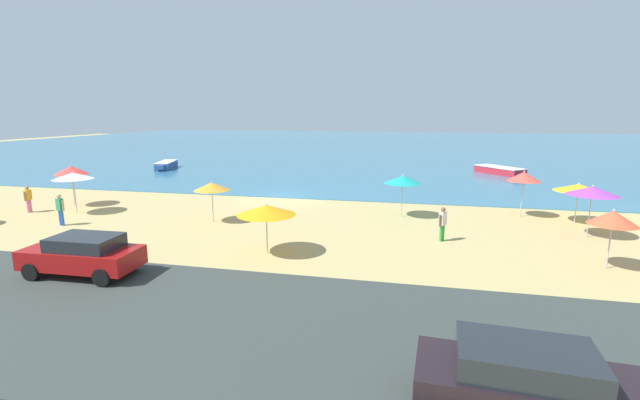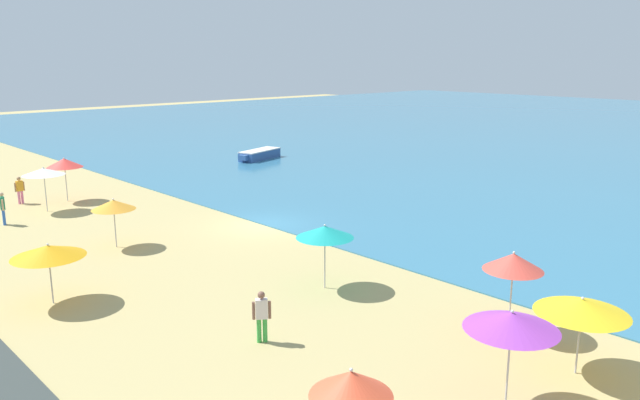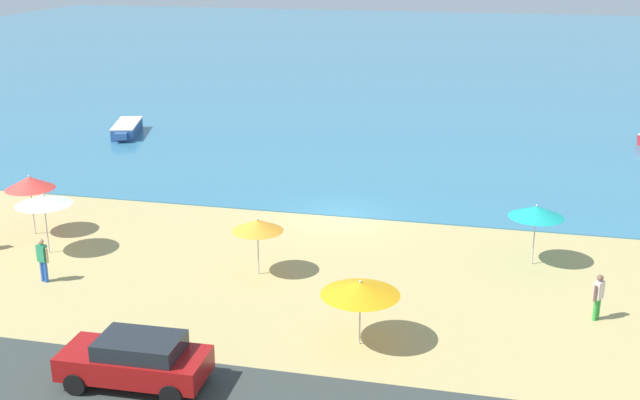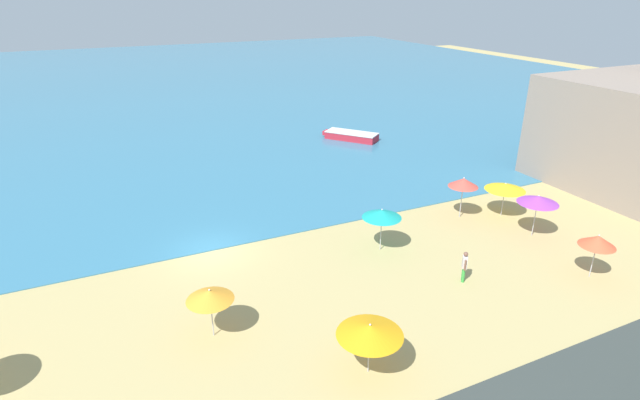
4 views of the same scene
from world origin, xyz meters
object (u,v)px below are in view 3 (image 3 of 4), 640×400
Objects in this scene: bather_2 at (43,258)px; parked_car_3 at (136,360)px; beach_umbrella_1 at (360,288)px; beach_umbrella_4 at (536,212)px; skiff_nearshore at (127,129)px; bather_1 at (598,295)px; beach_umbrella_6 at (44,200)px; beach_umbrella_3 at (30,183)px; beach_umbrella_5 at (258,225)px.

bather_2 is 0.40× the size of parked_car_3.
beach_umbrella_4 reaches higher than beach_umbrella_1.
beach_umbrella_1 is 31.34m from skiff_nearshore.
skiff_nearshore is at bearing 142.63° from bather_1.
parked_car_3 is (8.00, -8.64, -1.39)m from beach_umbrella_6.
beach_umbrella_3 reaches higher than skiff_nearshore.
beach_umbrella_3 reaches higher than bather_2.
beach_umbrella_4 is at bearing 55.89° from beach_umbrella_1.
beach_umbrella_4 is 0.53× the size of skiff_nearshore.
beach_umbrella_5 is at bearing 83.62° from parked_car_3.
beach_umbrella_4 is at bearing 18.54° from beach_umbrella_5.
skiff_nearshore is at bearing 147.12° from beach_umbrella_4.
beach_umbrella_6 reaches higher than beach_umbrella_1.
beach_umbrella_3 is 18.32m from skiff_nearshore.
bather_1 is at bearing -5.10° from beach_umbrella_5.
beach_umbrella_3 is 0.57× the size of skiff_nearshore.
bather_2 is 0.36× the size of skiff_nearshore.
bather_1 is 15.02m from parked_car_3.
parked_car_3 is at bearing -133.01° from beach_umbrella_4.
parked_car_3 is at bearing -96.38° from beach_umbrella_5.
bather_1 is (1.99, -4.48, -1.26)m from beach_umbrella_4.
beach_umbrella_6 is 0.60× the size of parked_car_3.
beach_umbrella_6 is at bearing 132.79° from parked_car_3.
skiff_nearshore is (-4.36, 17.70, -1.86)m from beach_umbrella_3.
beach_umbrella_4 is (5.39, 7.96, 0.26)m from beach_umbrella_1.
bather_2 is 23.43m from skiff_nearshore.
bather_2 reaches higher than skiff_nearshore.
skiff_nearshore is (-7.55, 22.17, -0.51)m from bather_2.
beach_umbrella_1 is 0.53× the size of skiff_nearshore.
bather_1 is at bearing -65.99° from beach_umbrella_4.
skiff_nearshore is at bearing 129.24° from beach_umbrella_1.
beach_umbrella_6 reaches higher than parked_car_3.
parked_car_3 is at bearing -42.32° from bather_2.
bather_2 is at bearing -161.57° from beach_umbrella_4.
parked_car_3 is (6.58, -5.99, -0.10)m from bather_2.
bather_1 is 0.39× the size of parked_car_3.
skiff_nearshore is at bearing 103.85° from beach_umbrella_3.
beach_umbrella_1 is 0.59× the size of parked_car_3.
beach_umbrella_4 reaches higher than bather_2.
skiff_nearshore is at bearing 127.44° from beach_umbrella_5.
beach_umbrella_1 reaches higher than bather_2.
beach_umbrella_5 is at bearing -1.05° from beach_umbrella_6.
beach_umbrella_3 is 0.63× the size of parked_car_3.
beach_umbrella_1 is 14.48m from beach_umbrella_6.
bather_2 reaches higher than parked_car_3.
bather_1 is (12.12, -1.08, -1.06)m from beach_umbrella_5.
beach_umbrella_4 is 19.34m from beach_umbrella_6.
beach_umbrella_3 is 20.88m from beach_umbrella_4.
beach_umbrella_5 is (-4.74, 4.56, 0.07)m from beach_umbrella_1.
beach_umbrella_6 is (1.76, -1.82, -0.06)m from beach_umbrella_3.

